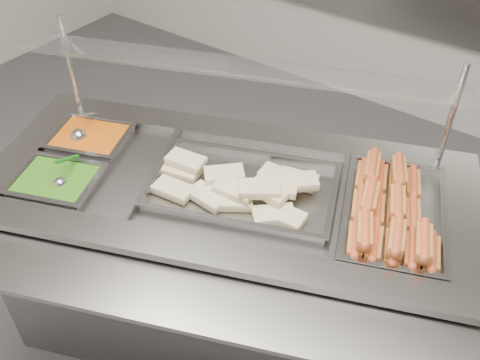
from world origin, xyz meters
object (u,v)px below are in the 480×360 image
Objects in this scene: sneeze_guard at (241,70)px; serving_spoon at (61,179)px; ladle at (79,135)px; pan_wraps at (243,190)px; steam_counter at (229,260)px; pan_hotdogs at (393,219)px.

serving_spoon is (-0.41, -0.53, -0.33)m from sneeze_guard.
sneeze_guard reaches higher than ladle.
pan_wraps is 0.70m from ladle.
sneeze_guard reaches higher than steam_counter.
steam_counter is 11.80× the size of serving_spoon.
steam_counter is 3.23× the size of pan_hotdogs.
steam_counter is 0.77m from ladle.
pan_hotdogs is 0.82× the size of pan_wraps.
serving_spoon is at bearing -54.64° from ladle.
ladle reaches higher than pan_wraps.
steam_counter is at bearing -68.65° from sneeze_guard.
sneeze_guard is 8.75× the size of ladle.
steam_counter is 0.78m from sneeze_guard.
sneeze_guard is (-0.07, 0.19, 0.75)m from steam_counter.
serving_spoon is at bearing -127.72° from sneeze_guard.
steam_counter is 1.25× the size of sneeze_guard.
steam_counter is 0.72m from serving_spoon.
pan_hotdogs is at bearing 21.35° from pan_wraps.
steam_counter is at bearing -158.65° from pan_wraps.
pan_hotdogs is 3.39× the size of ladle.
serving_spoon is at bearing -151.76° from pan_hotdogs.
pan_hotdogs is 1.22m from ladle.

